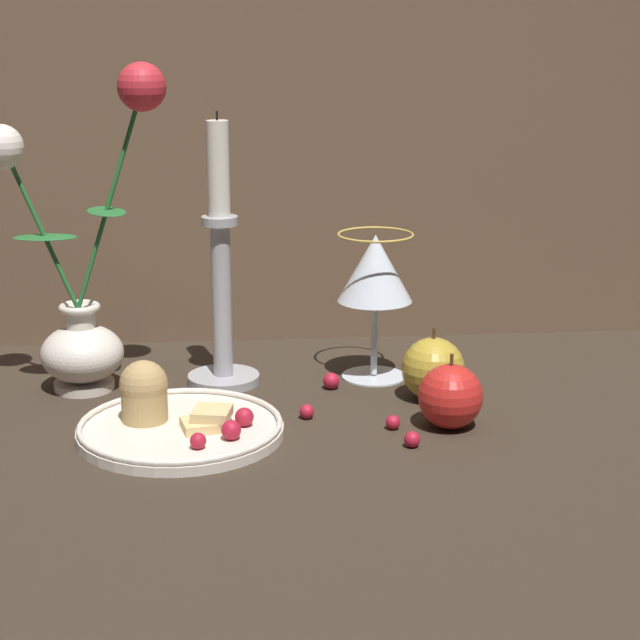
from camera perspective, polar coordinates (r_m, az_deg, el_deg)
ground_plane at (r=1.19m, az=-4.62°, el=-4.53°), size 2.40×2.40×0.00m
vase at (r=1.22m, az=-12.46°, el=1.70°), size 0.20×0.09×0.37m
plate_with_pastries at (r=1.10m, az=-7.60°, el=-5.30°), size 0.21×0.21×0.07m
wine_glass at (r=1.24m, az=3.12°, el=2.50°), size 0.09×0.09×0.17m
candlestick at (r=1.22m, az=-5.12°, el=1.92°), size 0.08×0.08×0.31m
apple_beside_vase at (r=1.19m, az=6.25°, el=-2.66°), size 0.07×0.07×0.08m
apple_near_glass at (r=1.12m, az=7.15°, el=-4.06°), size 0.07×0.07×0.08m
berry_near_plate at (r=1.14m, az=-0.53°, el=-4.90°), size 0.02×0.02×0.02m
berry_front_center at (r=1.23m, az=0.77°, el=-3.26°), size 0.02×0.02×0.02m
berry_by_glass_stem at (r=1.07m, az=5.12°, el=-6.36°), size 0.02×0.02×0.02m
berry_under_candlestick at (r=1.11m, az=4.09°, el=-5.46°), size 0.02×0.02×0.02m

